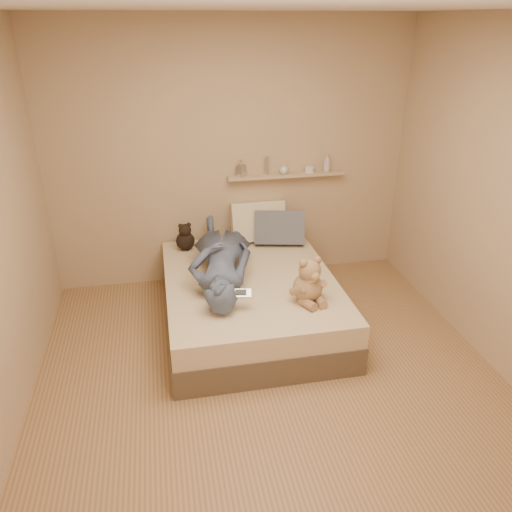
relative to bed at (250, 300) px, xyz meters
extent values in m
plane|color=#9C7B51|center=(0.00, -0.93, -0.22)|extent=(3.80, 3.80, 0.00)
plane|color=silver|center=(0.00, -0.93, 2.38)|extent=(3.80, 3.80, 0.00)
plane|color=tan|center=(0.00, 0.97, 1.08)|extent=(3.60, 0.00, 3.60)
plane|color=tan|center=(0.00, -2.83, 1.08)|extent=(3.60, 0.00, 3.60)
cube|color=brown|center=(0.00, 0.00, -0.10)|extent=(1.50, 1.90, 0.25)
cube|color=beige|center=(0.00, 0.00, 0.13)|extent=(1.48, 1.88, 0.20)
cube|color=#B9BCC1|center=(-0.17, -0.50, 0.37)|extent=(0.18, 0.10, 0.06)
cube|color=black|center=(-0.17, -0.51, 0.39)|extent=(0.09, 0.05, 0.03)
sphere|color=#A87D5C|center=(0.39, -0.47, 0.35)|extent=(0.24, 0.24, 0.24)
sphere|color=tan|center=(0.40, -0.49, 0.51)|extent=(0.18, 0.18, 0.18)
sphere|color=tan|center=(0.33, -0.50, 0.59)|extent=(0.07, 0.07, 0.07)
sphere|color=tan|center=(0.46, -0.47, 0.59)|extent=(0.07, 0.07, 0.07)
sphere|color=#A28859|center=(0.41, -0.56, 0.49)|extent=(0.07, 0.07, 0.07)
cylinder|color=#977951|center=(0.29, -0.53, 0.36)|extent=(0.14, 0.17, 0.14)
cylinder|color=#A77A59|center=(0.51, -0.47, 0.36)|extent=(0.07, 0.16, 0.14)
cylinder|color=#9A7052|center=(0.36, -0.58, 0.26)|extent=(0.14, 0.18, 0.08)
cylinder|color=#A27656|center=(0.47, -0.56, 0.26)|extent=(0.08, 0.16, 0.08)
cylinder|color=beige|center=(0.40, -0.49, 0.44)|extent=(0.15, 0.15, 0.02)
sphere|color=black|center=(-0.51, 0.72, 0.32)|extent=(0.19, 0.19, 0.19)
sphere|color=black|center=(-0.51, 0.71, 0.44)|extent=(0.12, 0.12, 0.12)
sphere|color=black|center=(-0.55, 0.70, 0.49)|extent=(0.05, 0.05, 0.05)
sphere|color=black|center=(-0.47, 0.72, 0.49)|extent=(0.05, 0.05, 0.05)
cube|color=beige|center=(0.24, 0.83, 0.43)|extent=(0.55, 0.28, 0.43)
cube|color=slate|center=(0.44, 0.69, 0.40)|extent=(0.55, 0.37, 0.37)
imported|color=slate|center=(-0.24, 0.11, 0.41)|extent=(0.78, 1.57, 0.36)
cube|color=tan|center=(0.55, 0.91, 0.88)|extent=(1.20, 0.12, 0.03)
imported|color=#BAB9BE|center=(0.09, 0.91, 0.97)|extent=(0.11, 0.11, 0.17)
cylinder|color=silver|center=(0.35, 0.91, 0.98)|extent=(0.04, 0.04, 0.19)
imported|color=silver|center=(0.52, 0.91, 0.95)|extent=(0.10, 0.10, 0.11)
cylinder|color=white|center=(0.79, 0.91, 0.92)|extent=(0.09, 0.09, 0.06)
imported|color=silver|center=(0.98, 0.91, 0.99)|extent=(0.08, 0.08, 0.19)
camera|label=1|loc=(-0.72, -3.85, 2.33)|focal=35.00mm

